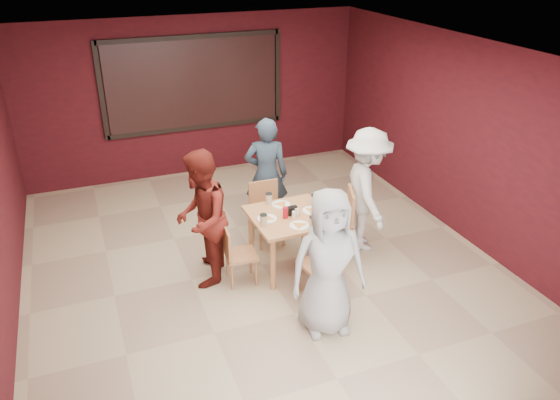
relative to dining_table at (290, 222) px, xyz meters
name	(u,v)px	position (x,y,z in m)	size (l,w,h in m)	color
floor	(262,265)	(-0.33, 0.17, -0.68)	(7.00, 7.00, 0.00)	tan
window_blinds	(194,84)	(-0.33, 3.62, 0.97)	(3.00, 0.02, 1.50)	black
dining_table	(290,222)	(0.00, 0.00, 0.00)	(1.00, 1.00, 0.92)	tan
chair_front	(322,263)	(0.10, -0.78, -0.19)	(0.46, 0.46, 0.86)	#BA7348
chair_back	(266,209)	(-0.04, 0.78, -0.18)	(0.43, 0.43, 0.88)	#BA7348
chair_left	(236,252)	(-0.76, -0.09, -0.23)	(0.41, 0.41, 0.79)	#BA7348
chair_right	(340,219)	(0.75, 0.04, -0.13)	(0.60, 0.60, 0.97)	#BA7348
diner_front	(328,263)	(-0.09, -1.30, 0.17)	(0.83, 0.54, 1.70)	#9C9C9C
diner_back	(266,175)	(0.10, 1.13, 0.18)	(0.63, 0.41, 1.71)	#2A3A4B
diner_left	(201,219)	(-1.12, 0.13, 0.19)	(0.85, 0.66, 1.74)	#5F1812
diner_right	(367,190)	(1.18, 0.12, 0.19)	(1.12, 0.64, 1.73)	silver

